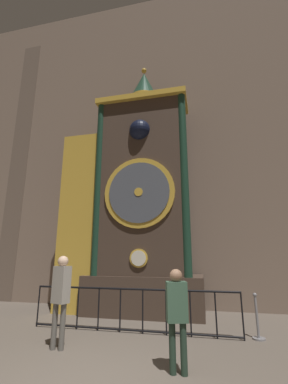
% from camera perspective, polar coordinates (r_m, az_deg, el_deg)
% --- Properties ---
extents(cathedral_back_wall, '(24.00, 0.32, 13.79)m').
position_cam_1_polar(cathedral_back_wall, '(11.14, 2.97, 13.15)').
color(cathedral_back_wall, '#7A6656').
rests_on(cathedral_back_wall, ground_plane).
extents(clock_tower, '(4.87, 1.82, 9.15)m').
position_cam_1_polar(clock_tower, '(9.15, -2.93, -1.85)').
color(clock_tower, '#423328').
rests_on(clock_tower, ground_plane).
extents(railing_fence, '(5.24, 0.05, 1.03)m').
position_cam_1_polar(railing_fence, '(6.98, -2.83, -24.29)').
color(railing_fence, black).
rests_on(railing_fence, ground_plane).
extents(visitor_near, '(0.39, 0.32, 1.82)m').
position_cam_1_polar(visitor_near, '(6.01, -17.98, -20.21)').
color(visitor_near, '#58554F').
rests_on(visitor_near, ground_plane).
extents(visitor_far, '(0.39, 0.30, 1.60)m').
position_cam_1_polar(visitor_far, '(4.72, 7.32, -24.36)').
color(visitor_far, '#213427').
rests_on(visitor_far, ground_plane).
extents(stanchion_post, '(0.28, 0.28, 0.98)m').
position_cam_1_polar(stanchion_post, '(7.03, 23.93, -25.26)').
color(stanchion_post, gray).
rests_on(stanchion_post, ground_plane).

